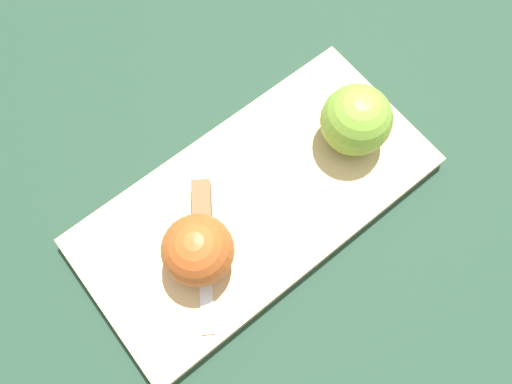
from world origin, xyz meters
The scene contains 5 objects.
ground_plane centered at (0.00, 0.00, 0.00)m, with size 4.00×4.00×0.00m, color #1E3828.
cutting_board centered at (0.00, 0.00, 0.01)m, with size 0.45×0.29×0.02m.
apple_half_left centered at (-0.14, -0.02, 0.06)m, with size 0.08×0.08×0.08m.
apple_half_right centered at (0.09, 0.04, 0.06)m, with size 0.08×0.08×0.08m.
knife centered at (0.07, 0.00, 0.03)m, with size 0.08×0.16×0.02m.
Camera 1 is at (0.09, 0.17, 0.57)m, focal length 35.00 mm.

